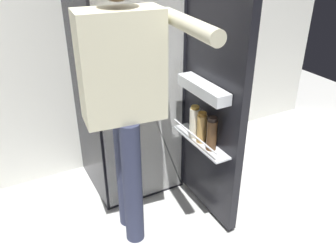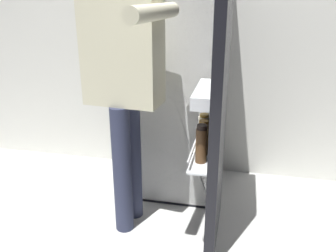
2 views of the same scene
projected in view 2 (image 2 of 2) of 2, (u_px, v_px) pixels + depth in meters
ground_plane at (163, 224)px, 2.42m from camera, size 6.74×6.74×0.00m
kitchen_wall at (188, 17)px, 2.81m from camera, size 4.40×0.10×2.61m
refrigerator at (181, 80)px, 2.56m from camera, size 0.69×1.24×1.79m
person at (125, 74)px, 2.09m from camera, size 0.57×0.81×1.71m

